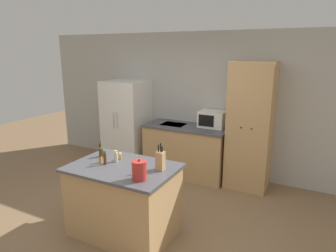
{
  "coord_description": "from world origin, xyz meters",
  "views": [
    {
      "loc": [
        1.88,
        -2.86,
        2.26
      ],
      "look_at": [
        -0.33,
        1.4,
        1.05
      ],
      "focal_mm": 32.0,
      "sensor_mm": 36.0,
      "label": 1
    }
  ],
  "objects_px": {
    "spice_bottle_pale_salt": "(105,158)",
    "fire_extinguisher": "(102,152)",
    "refrigerator": "(127,123)",
    "microwave": "(212,119)",
    "spice_bottle_short_red": "(101,153)",
    "spice_bottle_green_herb": "(120,156)",
    "knife_block": "(160,161)",
    "pantry_cabinet": "(250,126)",
    "spice_bottle_amber_oil": "(116,157)",
    "spice_bottle_tall_dark": "(100,159)",
    "kettle": "(139,170)"
  },
  "relations": [
    {
      "from": "refrigerator",
      "to": "knife_block",
      "type": "height_order",
      "value": "refrigerator"
    },
    {
      "from": "spice_bottle_green_herb",
      "to": "spice_bottle_short_red",
      "type": "bearing_deg",
      "value": -172.77
    },
    {
      "from": "spice_bottle_pale_salt",
      "to": "fire_extinguisher",
      "type": "height_order",
      "value": "spice_bottle_pale_salt"
    },
    {
      "from": "spice_bottle_green_herb",
      "to": "knife_block",
      "type": "bearing_deg",
      "value": -6.59
    },
    {
      "from": "spice_bottle_tall_dark",
      "to": "kettle",
      "type": "xyz_separation_m",
      "value": [
        0.71,
        -0.2,
        0.06
      ]
    },
    {
      "from": "pantry_cabinet",
      "to": "spice_bottle_green_herb",
      "type": "xyz_separation_m",
      "value": [
        -1.24,
        -1.91,
        -0.11
      ]
    },
    {
      "from": "spice_bottle_short_red",
      "to": "spice_bottle_tall_dark",
      "type": "bearing_deg",
      "value": -53.71
    },
    {
      "from": "spice_bottle_pale_salt",
      "to": "fire_extinguisher",
      "type": "relative_size",
      "value": 0.42
    },
    {
      "from": "fire_extinguisher",
      "to": "knife_block",
      "type": "bearing_deg",
      "value": -36.57
    },
    {
      "from": "microwave",
      "to": "spice_bottle_tall_dark",
      "type": "height_order",
      "value": "microwave"
    },
    {
      "from": "kettle",
      "to": "spice_bottle_short_red",
      "type": "bearing_deg",
      "value": 155.64
    },
    {
      "from": "pantry_cabinet",
      "to": "spice_bottle_pale_salt",
      "type": "bearing_deg",
      "value": -121.18
    },
    {
      "from": "microwave",
      "to": "refrigerator",
      "type": "bearing_deg",
      "value": -174.82
    },
    {
      "from": "pantry_cabinet",
      "to": "spice_bottle_tall_dark",
      "type": "xyz_separation_m",
      "value": [
        -1.38,
        -2.13,
        -0.11
      ]
    },
    {
      "from": "pantry_cabinet",
      "to": "spice_bottle_tall_dark",
      "type": "distance_m",
      "value": 2.54
    },
    {
      "from": "spice_bottle_green_herb",
      "to": "spice_bottle_pale_salt",
      "type": "xyz_separation_m",
      "value": [
        -0.06,
        -0.23,
        0.04
      ]
    },
    {
      "from": "spice_bottle_tall_dark",
      "to": "spice_bottle_short_red",
      "type": "bearing_deg",
      "value": 126.29
    },
    {
      "from": "knife_block",
      "to": "spice_bottle_pale_salt",
      "type": "bearing_deg",
      "value": -167.16
    },
    {
      "from": "spice_bottle_tall_dark",
      "to": "spice_bottle_green_herb",
      "type": "height_order",
      "value": "spice_bottle_tall_dark"
    },
    {
      "from": "knife_block",
      "to": "kettle",
      "type": "height_order",
      "value": "knife_block"
    },
    {
      "from": "knife_block",
      "to": "fire_extinguisher",
      "type": "xyz_separation_m",
      "value": [
        -2.4,
        1.78,
        -0.83
      ]
    },
    {
      "from": "spice_bottle_short_red",
      "to": "spice_bottle_amber_oil",
      "type": "bearing_deg",
      "value": -12.21
    },
    {
      "from": "spice_bottle_pale_salt",
      "to": "spice_bottle_short_red",
      "type": "bearing_deg",
      "value": 138.5
    },
    {
      "from": "knife_block",
      "to": "fire_extinguisher",
      "type": "bearing_deg",
      "value": 143.43
    },
    {
      "from": "spice_bottle_amber_oil",
      "to": "kettle",
      "type": "bearing_deg",
      "value": -29.87
    },
    {
      "from": "refrigerator",
      "to": "microwave",
      "type": "bearing_deg",
      "value": 5.18
    },
    {
      "from": "spice_bottle_short_red",
      "to": "kettle",
      "type": "bearing_deg",
      "value": -24.36
    },
    {
      "from": "refrigerator",
      "to": "microwave",
      "type": "xyz_separation_m",
      "value": [
        1.74,
        0.16,
        0.24
      ]
    },
    {
      "from": "refrigerator",
      "to": "pantry_cabinet",
      "type": "height_order",
      "value": "pantry_cabinet"
    },
    {
      "from": "knife_block",
      "to": "fire_extinguisher",
      "type": "distance_m",
      "value": 3.1
    },
    {
      "from": "knife_block",
      "to": "spice_bottle_tall_dark",
      "type": "xyz_separation_m",
      "value": [
        -0.78,
        -0.15,
        -0.07
      ]
    },
    {
      "from": "spice_bottle_short_red",
      "to": "pantry_cabinet",
      "type": "bearing_deg",
      "value": 52.07
    },
    {
      "from": "spice_bottle_amber_oil",
      "to": "kettle",
      "type": "xyz_separation_m",
      "value": [
        0.56,
        -0.32,
        0.04
      ]
    },
    {
      "from": "spice_bottle_tall_dark",
      "to": "spice_bottle_amber_oil",
      "type": "relative_size",
      "value": 0.68
    },
    {
      "from": "spice_bottle_short_red",
      "to": "kettle",
      "type": "height_order",
      "value": "kettle"
    },
    {
      "from": "pantry_cabinet",
      "to": "knife_block",
      "type": "distance_m",
      "value": 2.07
    },
    {
      "from": "spice_bottle_short_red",
      "to": "kettle",
      "type": "relative_size",
      "value": 0.51
    },
    {
      "from": "spice_bottle_short_red",
      "to": "spice_bottle_pale_salt",
      "type": "xyz_separation_m",
      "value": [
        0.22,
        -0.2,
        0.02
      ]
    },
    {
      "from": "knife_block",
      "to": "spice_bottle_amber_oil",
      "type": "height_order",
      "value": "knife_block"
    },
    {
      "from": "pantry_cabinet",
      "to": "microwave",
      "type": "height_order",
      "value": "pantry_cabinet"
    },
    {
      "from": "spice_bottle_amber_oil",
      "to": "kettle",
      "type": "height_order",
      "value": "kettle"
    },
    {
      "from": "spice_bottle_green_herb",
      "to": "kettle",
      "type": "relative_size",
      "value": 0.36
    },
    {
      "from": "microwave",
      "to": "spice_bottle_pale_salt",
      "type": "distance_m",
      "value": 2.33
    },
    {
      "from": "kettle",
      "to": "fire_extinguisher",
      "type": "xyz_separation_m",
      "value": [
        -2.33,
        2.12,
        -0.82
      ]
    },
    {
      "from": "pantry_cabinet",
      "to": "spice_bottle_short_red",
      "type": "distance_m",
      "value": 2.47
    },
    {
      "from": "spice_bottle_amber_oil",
      "to": "spice_bottle_pale_salt",
      "type": "distance_m",
      "value": 0.15
    },
    {
      "from": "knife_block",
      "to": "kettle",
      "type": "bearing_deg",
      "value": -101.77
    },
    {
      "from": "spice_bottle_short_red",
      "to": "spice_bottle_amber_oil",
      "type": "height_order",
      "value": "spice_bottle_amber_oil"
    },
    {
      "from": "pantry_cabinet",
      "to": "fire_extinguisher",
      "type": "height_order",
      "value": "pantry_cabinet"
    },
    {
      "from": "spice_bottle_amber_oil",
      "to": "spice_bottle_green_herb",
      "type": "distance_m",
      "value": 0.1
    }
  ]
}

